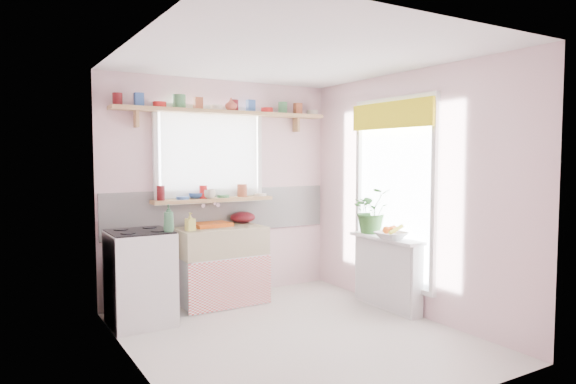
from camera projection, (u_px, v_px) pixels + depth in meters
room at (304, 180)px, 5.64m from camera, size 3.20×3.20×3.20m
sink_unit at (221, 265)px, 5.66m from camera, size 0.95×0.65×1.11m
cooker at (140, 277)px, 4.96m from camera, size 0.58×0.58×0.93m
radiator_ledge at (387, 272)px, 5.47m from camera, size 0.22×0.95×0.78m
windowsill at (213, 200)px, 5.77m from camera, size 1.40×0.22×0.04m
pine_shelf at (225, 113)px, 5.77m from camera, size 2.52×0.24×0.04m
shelf_crockery at (222, 106)px, 5.74m from camera, size 2.47×0.11×0.12m
sill_crockery at (209, 193)px, 5.74m from camera, size 1.35×0.11×0.12m
dish_tray at (211, 225)px, 5.70m from camera, size 0.43×0.33×0.04m
colander at (243, 217)px, 5.99m from camera, size 0.39×0.39×0.13m
jade_plant at (372, 210)px, 5.70m from camera, size 0.57×0.54×0.51m
fruit_bowl at (391, 236)px, 5.27m from camera, size 0.34×0.34×0.08m
herb_pot at (373, 224)px, 5.70m from camera, size 0.12×0.10×0.20m
soap_bottle_sink at (190, 222)px, 5.36m from camera, size 0.10×0.10×0.19m
sill_cup at (210, 194)px, 5.68m from camera, size 0.13×0.13×0.10m
sill_bowl at (197, 196)px, 5.72m from camera, size 0.22×0.22×0.06m
shelf_vase at (231, 104)px, 5.73m from camera, size 0.13×0.13×0.14m
cooker_bottle at (169, 218)px, 4.84m from camera, size 0.12×0.12×0.26m
fruit at (391, 230)px, 5.28m from camera, size 0.20×0.14×0.10m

